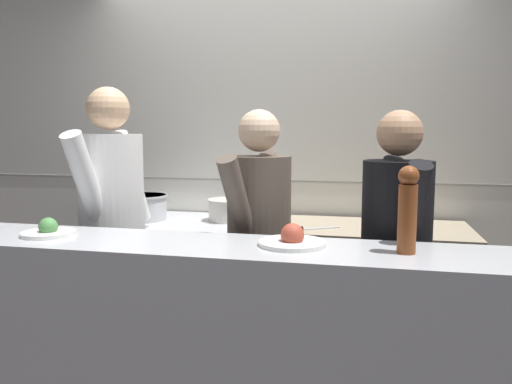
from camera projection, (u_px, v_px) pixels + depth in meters
wall_back_tiled at (274, 159)px, 3.51m from camera, size 8.00×0.06×2.60m
oven_range at (182, 287)px, 3.34m from camera, size 1.05×0.71×0.91m
prep_counter at (364, 300)px, 3.08m from camera, size 1.23×0.65×0.92m
pass_counter at (230, 366)px, 2.10m from camera, size 2.98×0.45×1.03m
stock_pot at (143, 206)px, 3.30m from camera, size 0.33×0.33×0.17m
sauce_pot at (229, 209)px, 3.27m from camera, size 0.28×0.28×0.14m
chefs_knife at (307, 228)px, 2.93m from camera, size 0.31×0.20×0.02m
plated_dish_main at (48, 231)px, 2.21m from camera, size 0.23×0.23×0.08m
plated_dish_appetiser at (292, 240)px, 2.02m from camera, size 0.28×0.28×0.10m
pepper_mill at (408, 208)px, 1.87m from camera, size 0.08×0.08×0.33m
chef_head_cook at (112, 228)px, 2.74m from camera, size 0.37×0.76×1.73m
chef_sous at (259, 249)px, 2.56m from camera, size 0.41×0.69×1.60m
chef_line at (395, 261)px, 2.34m from camera, size 0.39×0.69×1.59m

